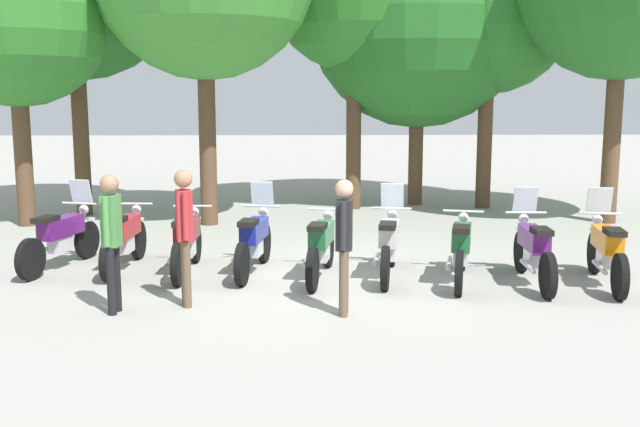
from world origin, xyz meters
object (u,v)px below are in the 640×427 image
Objects in this scene: motorcycle_1 at (125,238)px; person_0 at (344,236)px; tree_0 at (14,10)px; tree_4 at (419,17)px; tree_5 at (489,9)px; motorcycle_7 at (533,249)px; person_1 at (185,226)px; motorcycle_3 at (254,240)px; motorcycle_2 at (187,241)px; motorcycle_5 at (389,243)px; motorcycle_6 at (461,248)px; person_2 at (112,232)px; motorcycle_4 at (321,245)px; motorcycle_8 at (606,250)px; motorcycle_0 at (61,236)px.

motorcycle_1 is 1.27× the size of person_0.
tree_0 is (-6.37, 6.59, 3.45)m from person_0.
tree_4 is 1.08× the size of tree_5.
tree_5 is at bearing 12.37° from tree_0.
person_1 is at bearing 105.40° from motorcycle_7.
tree_5 reaches higher than tree_0.
motorcycle_3 is 0.32× the size of tree_5.
motorcycle_5 is (3.11, -0.30, 0.01)m from motorcycle_2.
motorcycle_5 is at bearing 86.56° from motorcycle_6.
tree_0 is at bearing 64.57° from motorcycle_7.
motorcycle_7 reaches higher than motorcycle_1.
motorcycle_1 is 1.23× the size of person_2.
motorcycle_7 is (5.18, -0.78, 0.01)m from motorcycle_2.
motorcycle_1 is 0.34× the size of tree_0.
tree_0 is 10.56m from tree_5.
person_0 is (3.34, -2.56, 0.51)m from motorcycle_1.
motorcycle_4 is 1.00× the size of motorcycle_8.
motorcycle_3 and motorcycle_8 have the same top height.
motorcycle_8 is at bearing -86.53° from motorcycle_4.
motorcycle_8 is 1.20× the size of person_1.
motorcycle_8 is at bearing -79.06° from tree_4.
motorcycle_4 is 1.26× the size of person_0.
motorcycle_0 is 0.98× the size of motorcycle_4.
tree_0 is at bearing 58.86° from motorcycle_3.
tree_5 is (3.14, 6.89, 4.24)m from motorcycle_5.
tree_5 is at bearing -37.81° from motorcycle_0.
tree_0 is 9.17m from tree_4.
person_2 is (-6.82, -1.24, 0.54)m from motorcycle_8.
motorcycle_7 is 8.57m from tree_5.
person_1 is 0.27× the size of tree_5.
tree_4 is at bearing -35.93° from motorcycle_1.
tree_0 is at bearing 44.62° from motorcycle_2.
tree_5 is (0.04, 7.47, 4.24)m from motorcycle_8.
motorcycle_1 is 1.07m from motorcycle_2.
motorcycle_6 is 0.32× the size of tree_5.
motorcycle_3 is (1.04, -0.00, 0.01)m from motorcycle_2.
motorcycle_7 is at bearing -158.99° from person_2.
motorcycle_0 is at bearing 84.38° from motorcycle_7.
tree_4 reaches higher than motorcycle_0.
tree_5 is at bearing -2.18° from motorcycle_6.
person_1 is at bearing -116.10° from tree_4.
tree_5 reaches higher than motorcycle_6.
motorcycle_5 is at bearing -104.93° from person_0.
motorcycle_2 is 2.11m from motorcycle_4.
tree_5 is (10.31, 2.26, 0.30)m from tree_0.
tree_4 is at bearing -111.57° from person_2.
tree_5 is (3.94, 8.86, 3.74)m from person_0.
motorcycle_4 is (3.11, -0.67, 0.00)m from motorcycle_1.
person_0 is at bearing 119.30° from motorcycle_8.
person_1 reaches higher than motorcycle_4.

